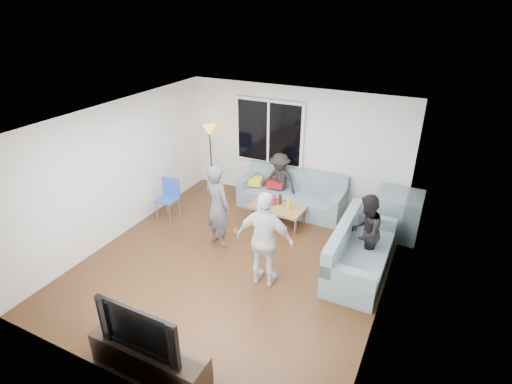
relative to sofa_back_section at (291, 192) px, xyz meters
The scene contains 30 objects.
floor 2.32m from the sofa_back_section, 93.56° to the right, with size 5.00×5.50×0.04m, color #56351C.
ceiling 3.16m from the sofa_back_section, 93.56° to the right, with size 5.00×5.50×0.04m, color white.
wall_back 1.02m from the sofa_back_section, 105.79° to the left, with size 5.00×0.04×2.60m, color silver.
wall_front 5.12m from the sofa_back_section, 91.61° to the right, with size 5.00×0.04×2.60m, color silver.
wall_left 3.61m from the sofa_back_section, 139.54° to the right, with size 0.04×5.50×2.60m, color silver.
wall_right 3.40m from the sofa_back_section, 43.66° to the right, with size 0.04×5.50×2.60m, color silver.
window_frame 1.41m from the sofa_back_section, 150.47° to the left, with size 1.62×0.06×1.47m, color white.
window_glass 1.40m from the sofa_back_section, 152.86° to the left, with size 1.50×0.02×1.35m, color black.
window_mullion 1.40m from the sofa_back_section, 153.48° to the left, with size 0.05×0.03×1.35m, color white.
radiator 0.84m from the sofa_back_section, 152.86° to the left, with size 1.30×0.12×0.62m, color silver.
potted_plant 0.66m from the sofa_back_section, 140.68° to the left, with size 0.17×0.14×0.32m, color #2B6829.
vase 1.02m from the sofa_back_section, 159.08° to the left, with size 0.17×0.17×0.18m, color white.
sofa_back_section is the anchor object (origin of this frame).
sofa_right_section 2.42m from the sofa_back_section, 39.22° to the right, with size 0.85×2.00×0.85m, color slate, non-canonical shape.
sofa_corner 2.23m from the sofa_back_section, ahead, with size 0.85×0.85×0.85m, color slate.
cushion_yellow 0.92m from the sofa_back_section, behind, with size 0.38×0.32×0.14m, color yellow.
cushion_red 0.40m from the sofa_back_section, behind, with size 0.36×0.30×0.13m, color maroon.
coffee_table 0.73m from the sofa_back_section, 92.55° to the right, with size 1.10×0.60×0.40m, color #A4794F.
pitcher 0.69m from the sofa_back_section, 103.83° to the right, with size 0.17×0.17×0.17m, color maroon.
side_chair 2.67m from the sofa_back_section, 145.30° to the right, with size 0.40×0.40×0.86m, color #284BAF, non-canonical shape.
floor_lamp 2.23m from the sofa_back_section, behind, with size 0.32×0.32×1.56m, color orange, non-canonical shape.
player_left 2.05m from the sofa_back_section, 111.14° to the right, with size 0.59×0.39×1.61m, color #48474C.
player_right 2.63m from the sofa_back_section, 77.82° to the right, with size 0.96×0.40×1.64m, color silver.
spectator_right 2.34m from the sofa_back_section, 36.13° to the right, with size 0.66×0.51×1.36m, color black.
spectator_back 0.36m from the sofa_back_section, behind, with size 0.81×0.47×1.25m, color black.
tv_console 4.77m from the sofa_back_section, 89.95° to the right, with size 1.60×0.40×0.44m, color #35271A.
television 4.78m from the sofa_back_section, 89.95° to the right, with size 1.16×0.15×0.67m, color black.
bottle_a 0.67m from the sofa_back_section, 117.66° to the right, with size 0.07×0.07×0.23m, color orange.
bottle_c 0.60m from the sofa_back_section, 91.48° to the right, with size 0.07×0.07×0.21m, color #34150B.
bottle_d 0.79m from the sofa_back_section, 72.85° to the right, with size 0.07×0.07×0.27m, color #FF9E16.
Camera 1 is at (2.90, -5.09, 4.28)m, focal length 28.03 mm.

